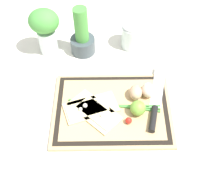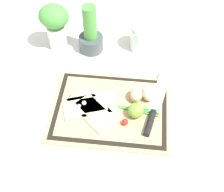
{
  "view_description": "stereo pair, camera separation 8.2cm",
  "coord_description": "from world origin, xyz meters",
  "px_view_note": "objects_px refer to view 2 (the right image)",
  "views": [
    {
      "loc": [
        -0.01,
        -0.64,
        0.88
      ],
      "look_at": [
        0.0,
        0.04,
        0.03
      ],
      "focal_mm": 50.0,
      "sensor_mm": 36.0,
      "label": 1
    },
    {
      "loc": [
        0.07,
        -0.64,
        0.88
      ],
      "look_at": [
        0.0,
        0.04,
        0.03
      ],
      "focal_mm": 50.0,
      "sensor_mm": 36.0,
      "label": 2
    }
  ],
  "objects_px": {
    "sauce_jar": "(142,39)",
    "egg_pink": "(149,93)",
    "knife": "(153,112)",
    "herb_glass": "(55,23)",
    "pizza_slice_near": "(93,110)",
    "lime": "(136,110)",
    "cherry_tomato_red": "(125,122)",
    "herb_pot": "(91,36)",
    "pizza_slice_far": "(89,106)",
    "egg_brown": "(136,95)"
  },
  "relations": [
    {
      "from": "pizza_slice_far",
      "to": "herb_glass",
      "type": "distance_m",
      "value": 0.37
    },
    {
      "from": "lime",
      "to": "cherry_tomato_red",
      "type": "xyz_separation_m",
      "value": [
        -0.03,
        -0.04,
        -0.02
      ]
    },
    {
      "from": "sauce_jar",
      "to": "egg_brown",
      "type": "bearing_deg",
      "value": -91.36
    },
    {
      "from": "pizza_slice_near",
      "to": "herb_pot",
      "type": "bearing_deg",
      "value": 99.52
    },
    {
      "from": "herb_pot",
      "to": "sauce_jar",
      "type": "xyz_separation_m",
      "value": [
        0.2,
        0.03,
        -0.02
      ]
    },
    {
      "from": "sauce_jar",
      "to": "herb_glass",
      "type": "relative_size",
      "value": 0.54
    },
    {
      "from": "knife",
      "to": "egg_pink",
      "type": "height_order",
      "value": "egg_pink"
    },
    {
      "from": "cherry_tomato_red",
      "to": "herb_glass",
      "type": "relative_size",
      "value": 0.11
    },
    {
      "from": "pizza_slice_far",
      "to": "egg_pink",
      "type": "height_order",
      "value": "egg_pink"
    },
    {
      "from": "lime",
      "to": "cherry_tomato_red",
      "type": "distance_m",
      "value": 0.05
    },
    {
      "from": "pizza_slice_near",
      "to": "lime",
      "type": "relative_size",
      "value": 3.72
    },
    {
      "from": "cherry_tomato_red",
      "to": "egg_pink",
      "type": "bearing_deg",
      "value": 58.84
    },
    {
      "from": "pizza_slice_near",
      "to": "egg_pink",
      "type": "bearing_deg",
      "value": 22.98
    },
    {
      "from": "egg_brown",
      "to": "herb_pot",
      "type": "height_order",
      "value": "herb_pot"
    },
    {
      "from": "egg_brown",
      "to": "knife",
      "type": "bearing_deg",
      "value": -41.57
    },
    {
      "from": "egg_brown",
      "to": "egg_pink",
      "type": "bearing_deg",
      "value": 13.1
    },
    {
      "from": "knife",
      "to": "cherry_tomato_red",
      "type": "xyz_separation_m",
      "value": [
        -0.09,
        -0.05,
        0.0
      ]
    },
    {
      "from": "egg_brown",
      "to": "herb_glass",
      "type": "relative_size",
      "value": 0.3
    },
    {
      "from": "lime",
      "to": "pizza_slice_near",
      "type": "bearing_deg",
      "value": 179.04
    },
    {
      "from": "pizza_slice_far",
      "to": "herb_glass",
      "type": "relative_size",
      "value": 1.02
    },
    {
      "from": "knife",
      "to": "egg_brown",
      "type": "xyz_separation_m",
      "value": [
        -0.06,
        0.06,
        0.01
      ]
    },
    {
      "from": "pizza_slice_near",
      "to": "sauce_jar",
      "type": "distance_m",
      "value": 0.39
    },
    {
      "from": "pizza_slice_far",
      "to": "knife",
      "type": "height_order",
      "value": "pizza_slice_far"
    },
    {
      "from": "pizza_slice_far",
      "to": "herb_pot",
      "type": "xyz_separation_m",
      "value": [
        -0.04,
        0.31,
        0.05
      ]
    },
    {
      "from": "egg_pink",
      "to": "pizza_slice_near",
      "type": "bearing_deg",
      "value": -157.02
    },
    {
      "from": "cherry_tomato_red",
      "to": "herb_glass",
      "type": "xyz_separation_m",
      "value": [
        -0.31,
        0.37,
        0.09
      ]
    },
    {
      "from": "knife",
      "to": "sauce_jar",
      "type": "height_order",
      "value": "sauce_jar"
    },
    {
      "from": "pizza_slice_far",
      "to": "herb_pot",
      "type": "bearing_deg",
      "value": 96.98
    },
    {
      "from": "cherry_tomato_red",
      "to": "sauce_jar",
      "type": "bearing_deg",
      "value": 84.78
    },
    {
      "from": "egg_brown",
      "to": "egg_pink",
      "type": "relative_size",
      "value": 1.0
    },
    {
      "from": "lime",
      "to": "herb_pot",
      "type": "distance_m",
      "value": 0.38
    },
    {
      "from": "pizza_slice_far",
      "to": "herb_glass",
      "type": "xyz_separation_m",
      "value": [
        -0.18,
        0.31,
        0.1
      ]
    },
    {
      "from": "pizza_slice_near",
      "to": "herb_glass",
      "type": "xyz_separation_m",
      "value": [
        -0.19,
        0.33,
        0.1
      ]
    },
    {
      "from": "egg_pink",
      "to": "herb_pot",
      "type": "bearing_deg",
      "value": 134.51
    },
    {
      "from": "egg_brown",
      "to": "egg_pink",
      "type": "xyz_separation_m",
      "value": [
        0.04,
        0.01,
        0.0
      ]
    },
    {
      "from": "lime",
      "to": "egg_brown",
      "type": "bearing_deg",
      "value": 92.19
    },
    {
      "from": "herb_pot",
      "to": "herb_glass",
      "type": "bearing_deg",
      "value": 178.62
    },
    {
      "from": "herb_glass",
      "to": "herb_pot",
      "type": "bearing_deg",
      "value": -1.38
    },
    {
      "from": "knife",
      "to": "sauce_jar",
      "type": "distance_m",
      "value": 0.35
    },
    {
      "from": "knife",
      "to": "egg_pink",
      "type": "bearing_deg",
      "value": 106.53
    },
    {
      "from": "egg_pink",
      "to": "herb_pot",
      "type": "xyz_separation_m",
      "value": [
        -0.24,
        0.24,
        0.03
      ]
    },
    {
      "from": "herb_glass",
      "to": "egg_pink",
      "type": "bearing_deg",
      "value": -33.2
    },
    {
      "from": "egg_brown",
      "to": "lime",
      "type": "height_order",
      "value": "lime"
    },
    {
      "from": "knife",
      "to": "herb_glass",
      "type": "bearing_deg",
      "value": 141.74
    },
    {
      "from": "egg_brown",
      "to": "herb_glass",
      "type": "xyz_separation_m",
      "value": [
        -0.34,
        0.26,
        0.08
      ]
    },
    {
      "from": "herb_pot",
      "to": "sauce_jar",
      "type": "distance_m",
      "value": 0.21
    },
    {
      "from": "egg_pink",
      "to": "lime",
      "type": "bearing_deg",
      "value": -116.75
    },
    {
      "from": "egg_pink",
      "to": "lime",
      "type": "xyz_separation_m",
      "value": [
        -0.04,
        -0.08,
        0.0
      ]
    },
    {
      "from": "sauce_jar",
      "to": "egg_pink",
      "type": "bearing_deg",
      "value": -82.42
    },
    {
      "from": "lime",
      "to": "herb_glass",
      "type": "distance_m",
      "value": 0.48
    }
  ]
}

